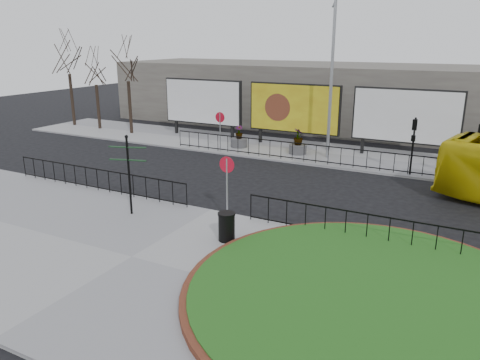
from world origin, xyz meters
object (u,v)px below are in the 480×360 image
Objects in this scene: fingerpost_sign at (128,167)px; litter_bin at (227,227)px; planter_b at (298,145)px; planter_a at (239,140)px; billboard_mid at (294,109)px; lamp_post at (332,77)px.

litter_bin is at bearing -20.74° from fingerpost_sign.
planter_a is at bearing 180.00° from planter_b.
billboard_mid is at bearing 33.25° from planter_a.
billboard_mid is 3.89× the size of planter_b.
billboard_mid is 6.02× the size of litter_bin.
lamp_post is 4.56m from planter_b.
litter_bin is at bearing -76.80° from billboard_mid.
litter_bin is 14.96m from planter_a.
billboard_mid reaches higher than fingerpost_sign.
lamp_post reaches higher than planter_b.
litter_bin is (4.71, -0.49, -1.44)m from fingerpost_sign.
billboard_mid is 15.93m from litter_bin.
planter_b is at bearing 65.47° from fingerpost_sign.
billboard_mid reaches higher than planter_a.
fingerpost_sign is 2.05× the size of planter_b.
billboard_mid is at bearing 70.96° from fingerpost_sign.
lamp_post is at bearing 57.55° from fingerpost_sign.
planter_a reaches higher than litter_bin.
lamp_post is at bearing 0.00° from planter_a.
lamp_post is (3.01, -1.97, 2.23)m from billboard_mid.
litter_bin is at bearing -63.75° from planter_a.
fingerpost_sign is at bearing 174.05° from litter_bin.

